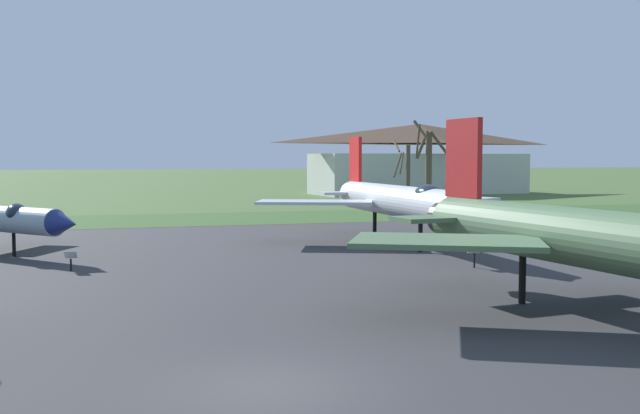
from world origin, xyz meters
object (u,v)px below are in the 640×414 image
Objects in this scene: info_placard_front_right at (71,259)px; visitor_building at (419,160)px; jet_fighter_rear_center at (398,200)px; jet_fighter_rear_left at (611,240)px; info_placard_rear_center at (474,255)px.

visitor_building reaches higher than info_placard_front_right.
jet_fighter_rear_left reaches higher than jet_fighter_rear_center.
visitor_building reaches higher than jet_fighter_rear_center.
jet_fighter_rear_center is at bearing -114.69° from visitor_building.
jet_fighter_rear_left reaches higher than info_placard_front_right.
jet_fighter_rear_center is 0.57× the size of visitor_building.
jet_fighter_rear_left is 0.60× the size of visitor_building.
info_placard_rear_center is 0.05× the size of jet_fighter_rear_left.
jet_fighter_rear_left is (-1.65, -19.44, 0.03)m from jet_fighter_rear_center.
info_placard_front_right is 16.86m from info_placard_rear_center.
jet_fighter_rear_center is at bearing 90.53° from info_placard_rear_center.
info_placard_front_right is 0.03× the size of visitor_building.
info_placard_front_right is 70.54m from visitor_building.
jet_fighter_rear_left is (14.71, -14.74, 1.92)m from info_placard_front_right.
jet_fighter_rear_center is 0.95× the size of jet_fighter_rear_left.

